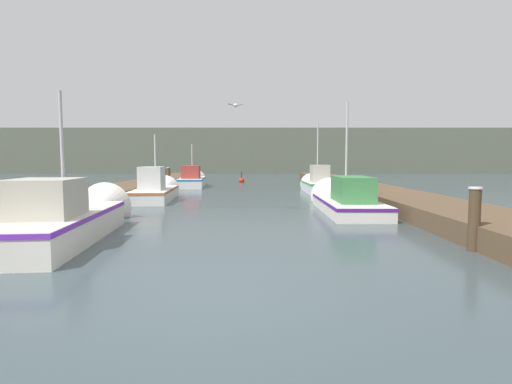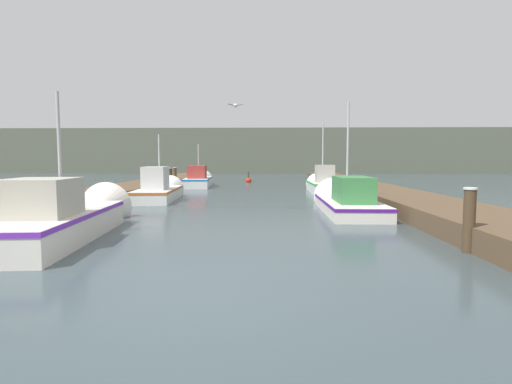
{
  "view_description": "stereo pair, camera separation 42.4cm",
  "coord_description": "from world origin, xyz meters",
  "px_view_note": "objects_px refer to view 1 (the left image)",
  "views": [
    {
      "loc": [
        0.57,
        -5.3,
        1.9
      ],
      "look_at": [
        0.49,
        11.17,
        0.55
      ],
      "focal_mm": 28.0,
      "sensor_mm": 36.0,
      "label": 1
    },
    {
      "loc": [
        0.99,
        -5.29,
        1.9
      ],
      "look_at": [
        0.49,
        11.17,
        0.55
      ],
      "focal_mm": 28.0,
      "sensor_mm": 36.0,
      "label": 2
    }
  ],
  "objects_px": {
    "fishing_boat_4": "(195,180)",
    "seagull_lead": "(237,105)",
    "fishing_boat_0": "(74,217)",
    "channel_buoy": "(243,180)",
    "fishing_boat_3": "(319,184)",
    "fishing_boat_2": "(159,190)",
    "fishing_boat_1": "(345,200)",
    "mooring_piling_2": "(171,178)",
    "mooring_piling_0": "(166,179)",
    "mooring_piling_1": "(477,219)"
  },
  "relations": [
    {
      "from": "mooring_piling_1",
      "to": "mooring_piling_0",
      "type": "bearing_deg",
      "value": 121.67
    },
    {
      "from": "fishing_boat_1",
      "to": "fishing_boat_3",
      "type": "bearing_deg",
      "value": 88.48
    },
    {
      "from": "fishing_boat_0",
      "to": "mooring_piling_2",
      "type": "bearing_deg",
      "value": 88.56
    },
    {
      "from": "fishing_boat_1",
      "to": "fishing_boat_3",
      "type": "distance_m",
      "value": 8.43
    },
    {
      "from": "fishing_boat_0",
      "to": "mooring_piling_1",
      "type": "height_order",
      "value": "fishing_boat_0"
    },
    {
      "from": "fishing_boat_3",
      "to": "mooring_piling_1",
      "type": "distance_m",
      "value": 15.39
    },
    {
      "from": "mooring_piling_2",
      "to": "fishing_boat_2",
      "type": "bearing_deg",
      "value": -82.41
    },
    {
      "from": "seagull_lead",
      "to": "mooring_piling_1",
      "type": "bearing_deg",
      "value": -59.97
    },
    {
      "from": "fishing_boat_3",
      "to": "mooring_piling_2",
      "type": "bearing_deg",
      "value": 164.35
    },
    {
      "from": "fishing_boat_2",
      "to": "fishing_boat_3",
      "type": "distance_m",
      "value": 9.49
    },
    {
      "from": "fishing_boat_0",
      "to": "mooring_piling_1",
      "type": "relative_size",
      "value": 4.9
    },
    {
      "from": "fishing_boat_1",
      "to": "seagull_lead",
      "type": "xyz_separation_m",
      "value": [
        -4.0,
        -1.32,
        3.36
      ]
    },
    {
      "from": "seagull_lead",
      "to": "fishing_boat_0",
      "type": "bearing_deg",
      "value": -148.07
    },
    {
      "from": "mooring_piling_0",
      "to": "fishing_boat_1",
      "type": "bearing_deg",
      "value": -46.81
    },
    {
      "from": "mooring_piling_0",
      "to": "fishing_boat_4",
      "type": "bearing_deg",
      "value": 72.61
    },
    {
      "from": "fishing_boat_1",
      "to": "mooring_piling_0",
      "type": "relative_size",
      "value": 4.63
    },
    {
      "from": "fishing_boat_3",
      "to": "fishing_boat_4",
      "type": "distance_m",
      "value": 9.46
    },
    {
      "from": "fishing_boat_3",
      "to": "channel_buoy",
      "type": "xyz_separation_m",
      "value": [
        -4.81,
        9.7,
        -0.32
      ]
    },
    {
      "from": "fishing_boat_2",
      "to": "fishing_boat_4",
      "type": "height_order",
      "value": "fishing_boat_2"
    },
    {
      "from": "fishing_boat_0",
      "to": "fishing_boat_3",
      "type": "relative_size",
      "value": 1.35
    },
    {
      "from": "fishing_boat_0",
      "to": "fishing_boat_4",
      "type": "relative_size",
      "value": 1.02
    },
    {
      "from": "fishing_boat_0",
      "to": "fishing_boat_3",
      "type": "distance_m",
      "value": 15.92
    },
    {
      "from": "mooring_piling_1",
      "to": "mooring_piling_2",
      "type": "bearing_deg",
      "value": 119.72
    },
    {
      "from": "fishing_boat_0",
      "to": "mooring_piling_2",
      "type": "relative_size",
      "value": 4.74
    },
    {
      "from": "fishing_boat_4",
      "to": "seagull_lead",
      "type": "xyz_separation_m",
      "value": [
        3.81,
        -14.61,
        3.27
      ]
    },
    {
      "from": "fishing_boat_2",
      "to": "fishing_boat_3",
      "type": "height_order",
      "value": "fishing_boat_3"
    },
    {
      "from": "fishing_boat_3",
      "to": "mooring_piling_1",
      "type": "relative_size",
      "value": 3.62
    },
    {
      "from": "mooring_piling_0",
      "to": "channel_buoy",
      "type": "height_order",
      "value": "mooring_piling_0"
    },
    {
      "from": "fishing_boat_0",
      "to": "mooring_piling_2",
      "type": "xyz_separation_m",
      "value": [
        -1.07,
        16.13,
        0.24
      ]
    },
    {
      "from": "fishing_boat_3",
      "to": "fishing_boat_1",
      "type": "bearing_deg",
      "value": -92.54
    },
    {
      "from": "fishing_boat_0",
      "to": "channel_buoy",
      "type": "bearing_deg",
      "value": 76.45
    },
    {
      "from": "channel_buoy",
      "to": "seagull_lead",
      "type": "distance_m",
      "value": 19.78
    },
    {
      "from": "fishing_boat_1",
      "to": "mooring_piling_2",
      "type": "bearing_deg",
      "value": 129.93
    },
    {
      "from": "mooring_piling_0",
      "to": "fishing_boat_0",
      "type": "bearing_deg",
      "value": -85.92
    },
    {
      "from": "fishing_boat_2",
      "to": "fishing_boat_1",
      "type": "bearing_deg",
      "value": -30.47
    },
    {
      "from": "mooring_piling_0",
      "to": "seagull_lead",
      "type": "bearing_deg",
      "value": -65.43
    },
    {
      "from": "fishing_boat_1",
      "to": "mooring_piling_2",
      "type": "height_order",
      "value": "fishing_boat_1"
    },
    {
      "from": "fishing_boat_0",
      "to": "fishing_boat_2",
      "type": "relative_size",
      "value": 1.12
    },
    {
      "from": "mooring_piling_0",
      "to": "fishing_boat_2",
      "type": "bearing_deg",
      "value": -80.76
    },
    {
      "from": "fishing_boat_1",
      "to": "fishing_boat_2",
      "type": "height_order",
      "value": "fishing_boat_1"
    },
    {
      "from": "channel_buoy",
      "to": "seagull_lead",
      "type": "xyz_separation_m",
      "value": [
        0.51,
        -19.44,
        3.6
      ]
    },
    {
      "from": "mooring_piling_1",
      "to": "mooring_piling_2",
      "type": "xyz_separation_m",
      "value": [
        -10.2,
        17.87,
        0.02
      ]
    },
    {
      "from": "fishing_boat_3",
      "to": "seagull_lead",
      "type": "xyz_separation_m",
      "value": [
        -4.29,
        -9.75,
        3.28
      ]
    },
    {
      "from": "fishing_boat_4",
      "to": "mooring_piling_0",
      "type": "xyz_separation_m",
      "value": [
        -1.17,
        -3.72,
        0.23
      ]
    },
    {
      "from": "mooring_piling_0",
      "to": "mooring_piling_2",
      "type": "distance_m",
      "value": 1.36
    },
    {
      "from": "fishing_boat_1",
      "to": "fishing_boat_2",
      "type": "relative_size",
      "value": 1.09
    },
    {
      "from": "fishing_boat_0",
      "to": "mooring_piling_0",
      "type": "distance_m",
      "value": 14.81
    },
    {
      "from": "fishing_boat_2",
      "to": "mooring_piling_1",
      "type": "height_order",
      "value": "fishing_boat_2"
    },
    {
      "from": "fishing_boat_2",
      "to": "fishing_boat_3",
      "type": "xyz_separation_m",
      "value": [
        8.36,
        4.5,
        0.02
      ]
    },
    {
      "from": "fishing_boat_3",
      "to": "fishing_boat_2",
      "type": "bearing_deg",
      "value": -152.24
    }
  ]
}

